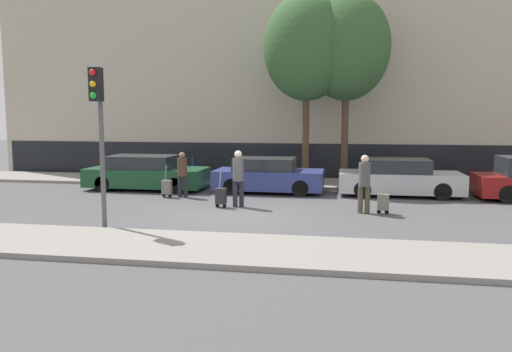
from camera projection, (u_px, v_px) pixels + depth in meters
name	position (u px, v px, depth m)	size (l,w,h in m)	color
ground_plane	(236.00, 216.00, 14.22)	(80.00, 80.00, 0.00)	#4C4C4F
sidewalk_near	(198.00, 248.00, 10.55)	(28.00, 2.50, 0.12)	gray
sidewalk_far	(272.00, 182.00, 21.06)	(28.00, 3.00, 0.12)	gray
building_facade	(283.00, 78.00, 24.05)	(28.00, 2.90, 9.40)	#B7AD99
parked_car_0	(146.00, 173.00, 19.39)	(4.59, 1.92, 1.33)	#194728
parked_car_1	(268.00, 176.00, 18.63)	(4.02, 1.82, 1.30)	navy
parked_car_2	(399.00, 178.00, 17.88)	(4.28, 1.83, 1.32)	#B7BABF
pedestrian_left	(182.00, 172.00, 17.49)	(0.34, 0.34, 1.59)	#23232D
trolley_left	(167.00, 187.00, 17.50)	(0.34, 0.29, 1.15)	slate
pedestrian_center	(238.00, 175.00, 15.56)	(0.34, 0.34, 1.78)	#23232D
trolley_center	(221.00, 196.00, 15.53)	(0.34, 0.29, 1.15)	#262628
pedestrian_right	(364.00, 180.00, 14.55)	(0.35, 0.34, 1.72)	#4C4233
trolley_right	(383.00, 202.00, 14.52)	(0.34, 0.29, 1.12)	slate
traffic_light	(99.00, 116.00, 12.09)	(0.28, 0.47, 3.99)	#515154
parked_bicycle	(197.00, 171.00, 21.60)	(1.77, 0.06, 0.96)	black
bare_tree_near_crossing	(347.00, 47.00, 19.93)	(3.49, 3.49, 7.61)	#4C3826
bare_tree_down_street	(307.00, 48.00, 19.91)	(3.48, 3.48, 7.59)	#4C3826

